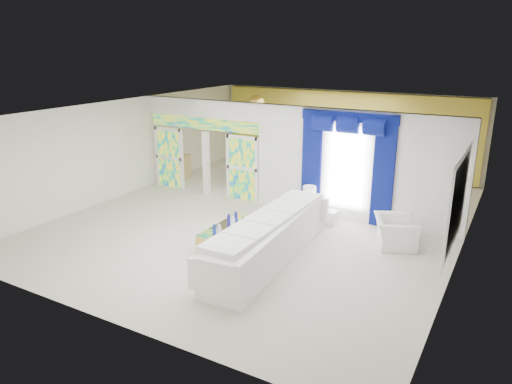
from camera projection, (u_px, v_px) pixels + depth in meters
The scene contains 22 objects.
floor at pixel (268, 217), 13.33m from camera, with size 12.00×12.00×0.00m, color #B7AF9E.
dividing_wall at pixel (357, 167), 12.70m from camera, with size 5.70×0.18×3.00m, color white.
dividing_header at pixel (202, 108), 14.69m from camera, with size 4.30×0.18×0.55m, color white.
stained_panel_left at pixel (169, 158), 15.88m from camera, with size 0.95×0.04×2.00m, color #994C3F.
stained_panel_right at pixel (242, 168), 14.54m from camera, with size 0.95×0.04×2.00m, color #994C3F.
stained_transom at pixel (203, 124), 14.84m from camera, with size 4.00×0.05×0.35m, color #994C3F.
window_pane at pixel (347, 168), 12.75m from camera, with size 1.00×0.02×2.30m, color white.
blue_drape_left at pixel (312, 166), 13.21m from camera, with size 0.55×0.10×2.80m, color #060340.
blue_drape_right at pixel (383, 175), 12.27m from camera, with size 0.55×0.10×2.80m, color #060340.
blue_pelmet at pixel (349, 117), 12.32m from camera, with size 2.60×0.12×0.25m, color #060340.
wall_mirror at pixel (459, 202), 9.71m from camera, with size 0.04×2.70×1.90m, color white.
gold_curtains at pixel (343, 131), 17.78m from camera, with size 9.70×0.12×2.90m, color gold.
white_sofa at pixel (270, 240), 10.63m from camera, with size 0.99×4.62×0.88m, color white.
coffee_table at pixel (226, 234), 11.59m from camera, with size 0.59×1.76×0.39m, color gold.
console_table at pixel (319, 215), 12.98m from camera, with size 1.08×0.34×0.36m, color silver.
table_lamp at pixel (309, 197), 12.98m from camera, with size 0.36×0.36×0.58m, color white.
armchair at pixel (395, 232), 11.35m from camera, with size 1.07×0.93×0.69m, color white.
grand_piano at pixel (272, 166), 16.78m from camera, with size 1.55×2.03×1.02m, color black.
piano_bench at pixel (249, 188), 15.57m from camera, with size 0.82×0.32×0.27m, color black.
tv_console at pixel (181, 167), 17.05m from camera, with size 0.59×0.54×0.86m, color tan.
chandelier at pixel (256, 104), 16.45m from camera, with size 0.60×0.60×0.60m, color gold.
decanters at pixel (226, 224), 11.45m from camera, with size 0.18×1.11×0.30m.
Camera 1 is at (5.89, -11.05, 4.63)m, focal length 33.47 mm.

